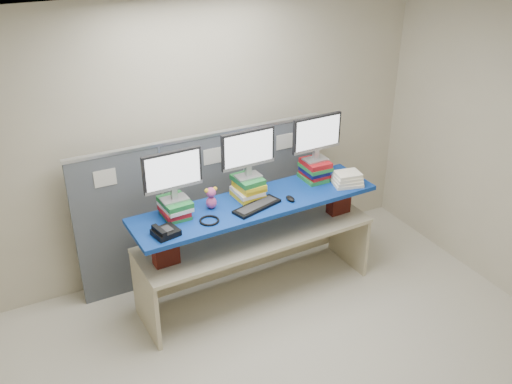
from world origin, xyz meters
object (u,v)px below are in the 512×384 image
monitor_left (173,173)px  desk_phone (165,232)px  monitor_center (248,151)px  monitor_right (317,135)px  desk (256,246)px  keyboard (257,206)px  blue_board (256,204)px

monitor_left → desk_phone: monitor_left is taller
monitor_center → monitor_right: monitor_right is taller
desk → monitor_left: bearing=170.9°
desk → monitor_center: size_ratio=4.42×
monitor_right → keyboard: monitor_right is taller
keyboard → desk_phone: desk_phone is taller
desk → monitor_center: bearing=97.3°
monitor_left → monitor_right: bearing=-0.0°
desk_phone → desk: bearing=-1.6°
desk → desk_phone: size_ratio=9.90×
desk → keyboard: bearing=-115.2°
monitor_center → monitor_right: bearing=-0.0°
blue_board → desk_phone: bearing=-171.6°
monitor_center → keyboard: 0.50m
monitor_center → keyboard: (-0.03, -0.22, -0.45)m
blue_board → monitor_left: size_ratio=4.47×
blue_board → monitor_center: monitor_center is taller
desk → monitor_center: 0.95m
monitor_right → desk_phone: 1.75m
monitor_right → monitor_left: bearing=180.0°
monitor_center → desk: bearing=-82.7°
keyboard → monitor_right: bearing=1.2°
keyboard → monitor_center: bearing=66.8°
blue_board → monitor_right: 0.89m
desk → monitor_right: monitor_right is taller
desk → desk_phone: bearing=-171.6°
desk → blue_board: bearing=0.0°
blue_board → keyboard: bearing=-115.2°
keyboard → desk_phone: bearing=167.7°
monitor_right → monitor_center: bearing=180.0°
monitor_center → desk_phone: monitor_center is taller
desk → desk_phone: (-0.94, -0.17, 0.51)m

